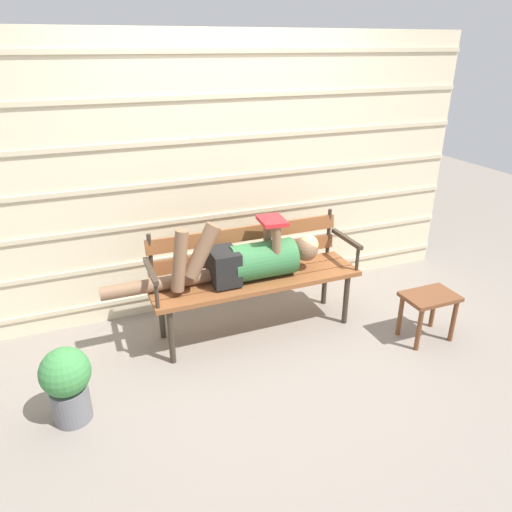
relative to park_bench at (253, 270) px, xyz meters
name	(u,v)px	position (x,y,z in m)	size (l,w,h in m)	color
ground_plane	(260,335)	(0.00, -0.15, -0.50)	(12.00, 12.00, 0.00)	gray
house_siding	(228,176)	(0.00, 0.55, 0.60)	(4.35, 0.08, 2.21)	beige
park_bench	(253,270)	(0.00, 0.00, 0.00)	(1.62, 0.46, 0.85)	brown
reclining_person	(246,260)	(-0.08, -0.07, 0.13)	(1.65, 0.28, 0.52)	#33703D
footstool	(429,304)	(1.17, -0.66, -0.21)	(0.40, 0.27, 0.38)	brown
potted_plant	(67,382)	(-1.40, -0.57, -0.23)	(0.30, 0.30, 0.50)	slate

